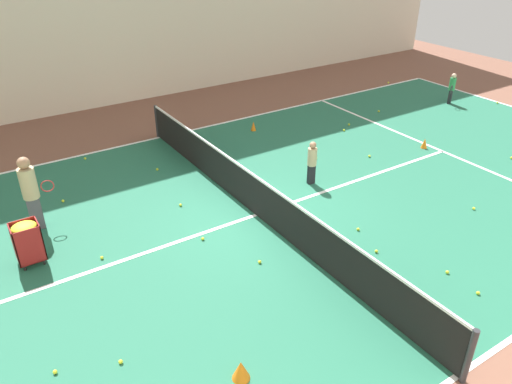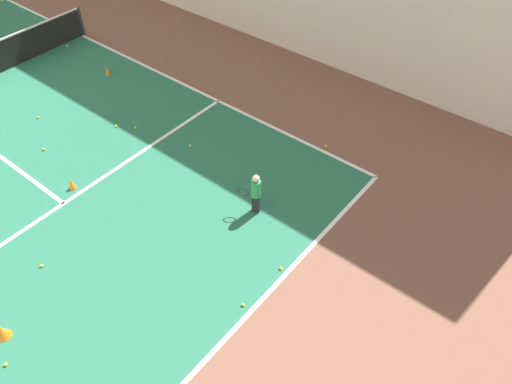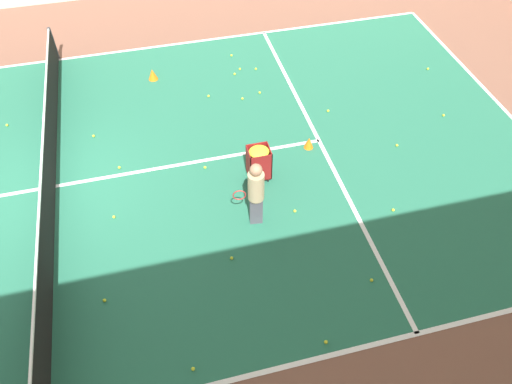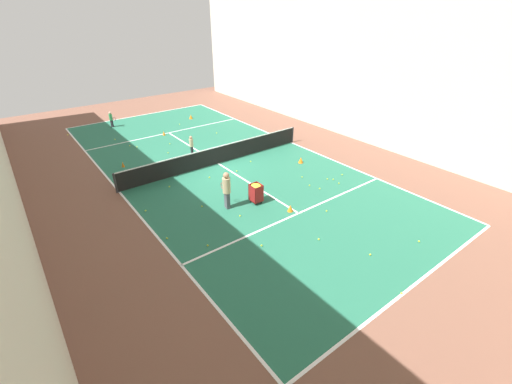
{
  "view_description": "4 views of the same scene",
  "coord_description": "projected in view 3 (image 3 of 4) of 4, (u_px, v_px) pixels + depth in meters",
  "views": [
    {
      "loc": [
        -8.28,
        5.4,
        6.09
      ],
      "look_at": [
        0.0,
        0.0,
        0.62
      ],
      "focal_mm": 35.0,
      "sensor_mm": 36.0,
      "label": 1
    },
    {
      "loc": [
        -3.59,
        -15.42,
        8.6
      ],
      "look_at": [
        2.72,
        -10.33,
        0.62
      ],
      "focal_mm": 35.0,
      "sensor_mm": 36.0,
      "label": 2
    },
    {
      "loc": [
        9.0,
        2.62,
        8.6
      ],
      "look_at": [
        2.19,
        4.35,
        0.95
      ],
      "focal_mm": 35.0,
      "sensor_mm": 36.0,
      "label": 3
    },
    {
      "loc": [
        9.0,
        15.42,
        7.93
      ],
      "look_at": [
        0.91,
        4.74,
        0.55
      ],
      "focal_mm": 24.0,
      "sensor_mm": 36.0,
      "label": 4
    }
  ],
  "objects": [
    {
      "name": "tennis_ball_9",
      "position": [
        232.0,
        258.0,
        10.36
      ],
      "size": [
        0.07,
        0.07,
        0.07
      ],
      "primitive_type": "sphere",
      "color": "yellow",
      "rests_on": "ground"
    },
    {
      "name": "tennis_ball_2",
      "position": [
        193.0,
        369.0,
        8.76
      ],
      "size": [
        0.07,
        0.07,
        0.07
      ],
      "primitive_type": "sphere",
      "color": "yellow",
      "rests_on": "ground"
    },
    {
      "name": "tennis_ball_17",
      "position": [
        94.0,
        136.0,
        12.96
      ],
      "size": [
        0.07,
        0.07,
        0.07
      ],
      "primitive_type": "sphere",
      "color": "yellow",
      "rests_on": "ground"
    },
    {
      "name": "line_baseline_far",
      "position": [
        503.0,
        109.0,
        13.79
      ],
      "size": [
        11.11,
        0.1,
        0.0
      ],
      "primitive_type": "cube",
      "color": "white",
      "rests_on": "ground"
    },
    {
      "name": "court_playing_area",
      "position": [
        55.0,
        186.0,
        11.79
      ],
      "size": [
        11.11,
        23.95,
        0.0
      ],
      "color": "#23664C",
      "rests_on": "ground"
    },
    {
      "name": "tennis_ball_25",
      "position": [
        104.0,
        300.0,
        9.68
      ],
      "size": [
        0.07,
        0.07,
        0.07
      ],
      "primitive_type": "sphere",
      "color": "yellow",
      "rests_on": "ground"
    },
    {
      "name": "line_centre_service",
      "position": [
        55.0,
        186.0,
        11.79
      ],
      "size": [
        0.1,
        13.17,
        0.0
      ],
      "primitive_type": "cube",
      "color": "white",
      "rests_on": "ground"
    },
    {
      "name": "tennis_ball_7",
      "position": [
        328.0,
        111.0,
        13.67
      ],
      "size": [
        0.07,
        0.07,
        0.07
      ],
      "primitive_type": "sphere",
      "color": "yellow",
      "rests_on": "ground"
    },
    {
      "name": "tennis_ball_30",
      "position": [
        7.0,
        125.0,
        13.26
      ],
      "size": [
        0.07,
        0.07,
        0.07
      ],
      "primitive_type": "sphere",
      "color": "yellow",
      "rests_on": "ground"
    },
    {
      "name": "tennis_ball_33",
      "position": [
        119.0,
        167.0,
        12.17
      ],
      "size": [
        0.07,
        0.07,
        0.07
      ],
      "primitive_type": "sphere",
      "color": "yellow",
      "rests_on": "ground"
    },
    {
      "name": "tennis_net",
      "position": [
        48.0,
        171.0,
        11.4
      ],
      "size": [
        11.41,
        0.1,
        1.03
      ],
      "color": "#2D2D33",
      "rests_on": "ground"
    },
    {
      "name": "training_cone_0",
      "position": [
        153.0,
        74.0,
        14.61
      ],
      "size": [
        0.28,
        0.28,
        0.33
      ],
      "primitive_type": "cone",
      "color": "orange",
      "rests_on": "ground"
    },
    {
      "name": "tennis_ball_24",
      "position": [
        260.0,
        93.0,
        14.23
      ],
      "size": [
        0.07,
        0.07,
        0.07
      ],
      "primitive_type": "sphere",
      "color": "yellow",
      "rests_on": "ground"
    },
    {
      "name": "tennis_ball_20",
      "position": [
        372.0,
        280.0,
        10.0
      ],
      "size": [
        0.07,
        0.07,
        0.07
      ],
      "primitive_type": "sphere",
      "color": "yellow",
      "rests_on": "ground"
    },
    {
      "name": "tennis_ball_13",
      "position": [
        256.0,
        69.0,
        15.03
      ],
      "size": [
        0.07,
        0.07,
        0.07
      ],
      "primitive_type": "sphere",
      "color": "yellow",
      "rests_on": "ground"
    },
    {
      "name": "tennis_ball_36",
      "position": [
        209.0,
        96.0,
        14.12
      ],
      "size": [
        0.07,
        0.07,
        0.07
      ],
      "primitive_type": "sphere",
      "color": "yellow",
      "rests_on": "ground"
    },
    {
      "name": "tennis_ball_22",
      "position": [
        36.0,
        380.0,
        8.63
      ],
      "size": [
        0.07,
        0.07,
        0.07
      ],
      "primitive_type": "sphere",
      "color": "yellow",
      "rests_on": "ground"
    },
    {
      "name": "tennis_ball_19",
      "position": [
        393.0,
        210.0,
        11.25
      ],
      "size": [
        0.07,
        0.07,
        0.07
      ],
      "primitive_type": "sphere",
      "color": "yellow",
      "rests_on": "ground"
    },
    {
      "name": "ground_plane",
      "position": [
        55.0,
        186.0,
        11.79
      ],
      "size": [
        35.64,
        35.64,
        0.0
      ],
      "primitive_type": "plane",
      "color": "brown"
    },
    {
      "name": "tennis_ball_1",
      "position": [
        242.0,
        99.0,
        14.04
      ],
      "size": [
        0.07,
        0.07,
        0.07
      ],
      "primitive_type": "sphere",
      "color": "yellow",
      "rests_on": "ground"
    },
    {
      "name": "training_cone_3",
      "position": [
        309.0,
        143.0,
        12.6
      ],
      "size": [
        0.24,
        0.24,
        0.31
      ],
      "primitive_type": "cone",
      "color": "orange",
      "rests_on": "ground"
    },
    {
      "name": "tennis_ball_3",
      "position": [
        397.0,
        145.0,
        12.72
      ],
      "size": [
        0.07,
        0.07,
        0.07
      ],
      "primitive_type": "sphere",
      "color": "yellow",
      "rests_on": "ground"
    },
    {
      "name": "tennis_ball_6",
      "position": [
        114.0,
        217.0,
        11.11
      ],
      "size": [
        0.07,
        0.07,
        0.07
      ],
      "primitive_type": "sphere",
      "color": "yellow",
      "rests_on": "ground"
    },
    {
      "name": "tennis_ball_14",
      "position": [
        326.0,
        342.0,
        9.1
      ],
      "size": [
        0.07,
        0.07,
        0.07
      ],
      "primitive_type": "sphere",
      "color": "yellow",
      "rests_on": "ground"
    },
    {
      "name": "tennis_ball_31",
      "position": [
        444.0,
        115.0,
        13.54
      ],
      "size": [
        0.07,
        0.07,
        0.07
      ],
      "primitive_type": "sphere",
      "color": "yellow",
      "rests_on": "ground"
    },
    {
      "name": "tennis_ball_15",
      "position": [
        240.0,
        69.0,
        15.03
      ],
      "size": [
        0.07,
        0.07,
        0.07
      ],
      "primitive_type": "sphere",
      "color": "yellow",
      "rests_on": "ground"
    },
    {
      "name": "tennis_ball_11",
      "position": [
        428.0,
        69.0,
        15.04
      ],
      "size": [
        0.07,
        0.07,
        0.07
      ],
      "primitive_type": "sphere",
      "color": "yellow",
      "rests_on": "ground"
    },
    {
      "name": "tennis_ball_29",
      "position": [
        231.0,
        55.0,
        15.53
      ],
      "size": [
        0.07,
        0.07,
        0.07
      ],
      "primitive_type": "sphere",
      "color": "yellow",
      "rests_on": "ground"
    },
    {
      "name": "line_sideline_left",
      "position": [
        58.0,
        60.0,
        15.43
      ],
      "size": [
        0.1,
        23.95,
        0.0
      ],
      "primitive_type": "cube",
      "color": "white",
      "rests_on": "ground"
    },
    {
      "name": "tennis_ball_18",
      "position": [
        295.0,
        211.0,
        11.23
      ],
      "size": [
        0.07,
        0.07,
        0.07
      ],
      "primitive_type": "sphere",
      "color": "yellow",
      "rests_on": "ground"
    },
    {
      "name": "tennis_ball_27",
      "position": [
        235.0,
        74.0,
        14.85
      ],
      "size": [
        0.07,
        0.07,
        0.07
      ],
      "primitive_type": "sphere",
      "color": "yellow",
      "rests_on": "ground"
    },
    {
      "name": "coach_at_net",
      "position": [
        256.0,
        191.0,
        10.35
      ],
      "size": [
        0.39,
        0.69,
        1.73
      ],
      "rotation": [
        0.0,
        0.0,
        -1.71
      ],
      "color": "#4C4C56",
      "rests_on": "ground"
    },
    {
      "name": "ball_cart",
      "position": [
        259.0,
        158.0,
        11.51
      ],
      "size": [
        0.47,
        0.52,
        0.93
      ],
      "color": "maroon",
      "rests_on": "ground"
    },
    {
      "name": "line_service_far",
      "position": [
        319.0,
        141.0,
        12.89
      ],
      "size": [
        11.11,
        0.1,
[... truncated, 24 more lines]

